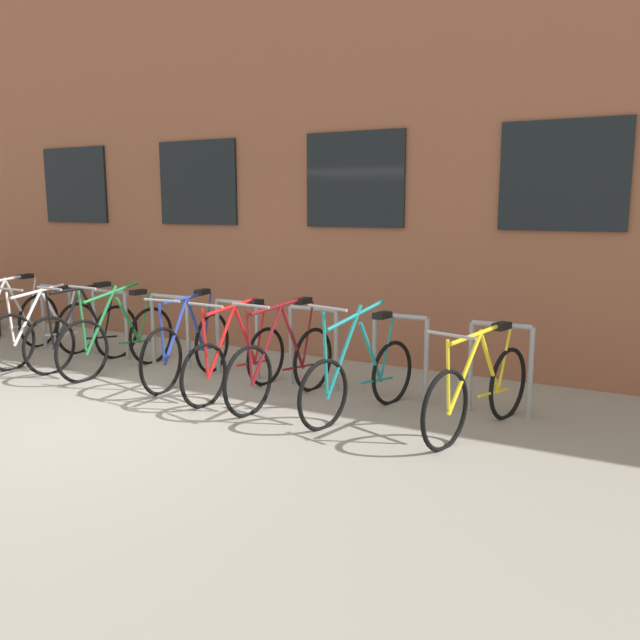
{
  "coord_description": "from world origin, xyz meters",
  "views": [
    {
      "loc": [
        4.71,
        -4.16,
        1.96
      ],
      "look_at": [
        1.58,
        1.6,
        0.81
      ],
      "focal_mm": 36.94,
      "sensor_mm": 36.0,
      "label": 1
    }
  ],
  "objects_px": {
    "bicycle_blue": "(188,347)",
    "bicycle_green": "(119,339)",
    "bicycle_silver": "(9,324)",
    "bicycle_maroon": "(283,364)",
    "bicycle_teal": "(360,377)",
    "bicycle_white": "(45,332)",
    "bicycle_red": "(237,360)",
    "bicycle_black": "(85,335)",
    "bicycle_yellow": "(479,391)"
  },
  "relations": [
    {
      "from": "bicycle_teal",
      "to": "bicycle_red",
      "type": "bearing_deg",
      "value": 179.65
    },
    {
      "from": "bicycle_red",
      "to": "bicycle_silver",
      "type": "height_order",
      "value": "bicycle_silver"
    },
    {
      "from": "bicycle_maroon",
      "to": "bicycle_teal",
      "type": "bearing_deg",
      "value": -1.65
    },
    {
      "from": "bicycle_yellow",
      "to": "bicycle_green",
      "type": "xyz_separation_m",
      "value": [
        -4.31,
        0.06,
        0.02
      ]
    },
    {
      "from": "bicycle_blue",
      "to": "bicycle_green",
      "type": "height_order",
      "value": "bicycle_green"
    },
    {
      "from": "bicycle_blue",
      "to": "bicycle_red",
      "type": "distance_m",
      "value": 0.79
    },
    {
      "from": "bicycle_maroon",
      "to": "bicycle_silver",
      "type": "distance_m",
      "value": 4.31
    },
    {
      "from": "bicycle_green",
      "to": "bicycle_red",
      "type": "relative_size",
      "value": 1.08
    },
    {
      "from": "bicycle_blue",
      "to": "bicycle_black",
      "type": "bearing_deg",
      "value": -179.67
    },
    {
      "from": "bicycle_green",
      "to": "bicycle_silver",
      "type": "xyz_separation_m",
      "value": [
        -1.97,
        0.0,
        0.01
      ]
    },
    {
      "from": "bicycle_red",
      "to": "bicycle_white",
      "type": "height_order",
      "value": "bicycle_red"
    },
    {
      "from": "bicycle_black",
      "to": "bicycle_green",
      "type": "bearing_deg",
      "value": -3.21
    },
    {
      "from": "bicycle_maroon",
      "to": "bicycle_black",
      "type": "distance_m",
      "value": 2.95
    },
    {
      "from": "bicycle_maroon",
      "to": "bicycle_red",
      "type": "relative_size",
      "value": 1.06
    },
    {
      "from": "bicycle_blue",
      "to": "bicycle_white",
      "type": "distance_m",
      "value": 2.23
    },
    {
      "from": "bicycle_blue",
      "to": "bicycle_white",
      "type": "xyz_separation_m",
      "value": [
        -2.23,
        -0.08,
        -0.01
      ]
    },
    {
      "from": "bicycle_teal",
      "to": "bicycle_yellow",
      "type": "height_order",
      "value": "bicycle_teal"
    },
    {
      "from": "bicycle_maroon",
      "to": "bicycle_white",
      "type": "bearing_deg",
      "value": 179.04
    },
    {
      "from": "bicycle_maroon",
      "to": "bicycle_blue",
      "type": "distance_m",
      "value": 1.33
    },
    {
      "from": "bicycle_green",
      "to": "bicycle_white",
      "type": "bearing_deg",
      "value": -178.08
    },
    {
      "from": "bicycle_white",
      "to": "bicycle_black",
      "type": "relative_size",
      "value": 1.02
    },
    {
      "from": "bicycle_maroon",
      "to": "bicycle_black",
      "type": "bearing_deg",
      "value": 177.38
    },
    {
      "from": "bicycle_green",
      "to": "bicycle_blue",
      "type": "bearing_deg",
      "value": 2.44
    },
    {
      "from": "bicycle_silver",
      "to": "bicycle_maroon",
      "type": "bearing_deg",
      "value": -1.34
    },
    {
      "from": "bicycle_red",
      "to": "bicycle_black",
      "type": "distance_m",
      "value": 2.4
    },
    {
      "from": "bicycle_red",
      "to": "bicycle_silver",
      "type": "xyz_separation_m",
      "value": [
        -3.75,
        0.12,
        0.04
      ]
    },
    {
      "from": "bicycle_teal",
      "to": "bicycle_yellow",
      "type": "bearing_deg",
      "value": 3.34
    },
    {
      "from": "bicycle_green",
      "to": "bicycle_red",
      "type": "xyz_separation_m",
      "value": [
        1.79,
        -0.12,
        -0.02
      ]
    },
    {
      "from": "bicycle_red",
      "to": "bicycle_silver",
      "type": "bearing_deg",
      "value": 178.21
    },
    {
      "from": "bicycle_yellow",
      "to": "bicycle_white",
      "type": "height_order",
      "value": "bicycle_white"
    },
    {
      "from": "bicycle_red",
      "to": "bicycle_green",
      "type": "bearing_deg",
      "value": 176.26
    },
    {
      "from": "bicycle_black",
      "to": "bicycle_maroon",
      "type": "bearing_deg",
      "value": -2.62
    },
    {
      "from": "bicycle_white",
      "to": "bicycle_green",
      "type": "bearing_deg",
      "value": 1.92
    },
    {
      "from": "bicycle_red",
      "to": "bicycle_silver",
      "type": "distance_m",
      "value": 3.76
    },
    {
      "from": "bicycle_yellow",
      "to": "bicycle_white",
      "type": "xyz_separation_m",
      "value": [
        -5.53,
        0.02,
        0.01
      ]
    },
    {
      "from": "bicycle_yellow",
      "to": "bicycle_black",
      "type": "distance_m",
      "value": 4.91
    },
    {
      "from": "bicycle_black",
      "to": "bicycle_blue",
      "type": "bearing_deg",
      "value": 0.33
    },
    {
      "from": "bicycle_blue",
      "to": "bicycle_red",
      "type": "bearing_deg",
      "value": -11.72
    },
    {
      "from": "bicycle_silver",
      "to": "bicycle_red",
      "type": "bearing_deg",
      "value": -1.79
    },
    {
      "from": "bicycle_blue",
      "to": "bicycle_black",
      "type": "xyz_separation_m",
      "value": [
        -1.62,
        -0.01,
        -0.01
      ]
    },
    {
      "from": "bicycle_maroon",
      "to": "bicycle_yellow",
      "type": "bearing_deg",
      "value": 1.15
    },
    {
      "from": "bicycle_blue",
      "to": "bicycle_silver",
      "type": "xyz_separation_m",
      "value": [
        -2.98,
        -0.04,
        0.01
      ]
    },
    {
      "from": "bicycle_black",
      "to": "bicycle_yellow",
      "type": "bearing_deg",
      "value": -1.11
    },
    {
      "from": "bicycle_red",
      "to": "bicycle_black",
      "type": "relative_size",
      "value": 0.97
    },
    {
      "from": "bicycle_teal",
      "to": "bicycle_white",
      "type": "bearing_deg",
      "value": 178.9
    },
    {
      "from": "bicycle_silver",
      "to": "bicycle_green",
      "type": "bearing_deg",
      "value": -0.01
    },
    {
      "from": "bicycle_green",
      "to": "bicycle_black",
      "type": "relative_size",
      "value": 1.04
    },
    {
      "from": "bicycle_teal",
      "to": "bicycle_green",
      "type": "distance_m",
      "value": 3.2
    },
    {
      "from": "bicycle_white",
      "to": "bicycle_maroon",
      "type": "bearing_deg",
      "value": -0.96
    },
    {
      "from": "bicycle_blue",
      "to": "bicycle_green",
      "type": "xyz_separation_m",
      "value": [
        -1.01,
        -0.04,
        -0.0
      ]
    }
  ]
}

